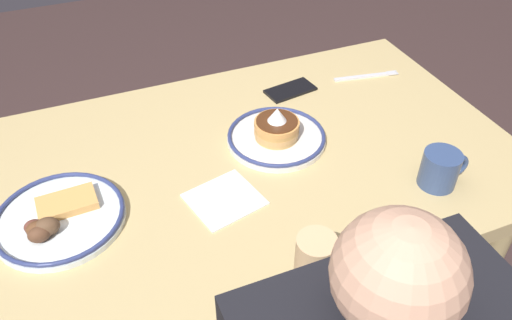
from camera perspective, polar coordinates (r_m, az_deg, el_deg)
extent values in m
cube|color=tan|center=(1.27, -2.45, -1.02)|extent=(1.42, 0.83, 0.05)
cylinder|color=tan|center=(1.95, 11.58, 1.14)|extent=(0.06, 0.06, 0.69)
cylinder|color=tan|center=(1.74, -25.61, -8.62)|extent=(0.06, 0.06, 0.69)
cylinder|color=tan|center=(1.62, 23.66, -12.32)|extent=(0.06, 0.06, 0.69)
cylinder|color=silver|center=(1.31, 2.28, 2.35)|extent=(0.25, 0.25, 0.01)
torus|color=navy|center=(1.31, 2.29, 2.77)|extent=(0.25, 0.25, 0.01)
cylinder|color=tan|center=(1.31, 2.29, 2.80)|extent=(0.11, 0.11, 0.01)
cylinder|color=tan|center=(1.30, 2.31, 3.22)|extent=(0.11, 0.11, 0.01)
cylinder|color=#C99048|center=(1.29, 2.32, 3.65)|extent=(0.11, 0.11, 0.01)
cylinder|color=#D7924A|center=(1.28, 2.33, 4.08)|extent=(0.11, 0.11, 0.01)
cylinder|color=#4C2814|center=(1.28, 2.34, 4.35)|extent=(0.10, 0.10, 0.00)
cone|color=white|center=(1.27, 2.37, 5.07)|extent=(0.05, 0.05, 0.04)
cylinder|color=white|center=(1.18, -20.95, -6.20)|extent=(0.28, 0.28, 0.01)
torus|color=navy|center=(1.17, -21.08, -5.79)|extent=(0.27, 0.27, 0.01)
cube|color=#DD9E52|center=(1.19, -20.29, -4.52)|extent=(0.13, 0.08, 0.02)
ellipsoid|color=brown|center=(1.14, -22.25, -6.89)|extent=(0.05, 0.04, 0.04)
ellipsoid|color=brown|center=(1.13, -23.00, -7.62)|extent=(0.05, 0.03, 0.03)
ellipsoid|color=brown|center=(1.14, -23.14, -7.07)|extent=(0.05, 0.03, 0.03)
ellipsoid|color=brown|center=(1.15, -23.51, -6.80)|extent=(0.04, 0.03, 0.03)
cylinder|color=#334772|center=(1.24, 19.75, -0.96)|extent=(0.09, 0.09, 0.09)
torus|color=#334772|center=(1.26, 21.39, -0.60)|extent=(0.06, 0.02, 0.06)
cylinder|color=brown|center=(1.22, 20.04, 0.03)|extent=(0.07, 0.07, 0.01)
cube|color=black|center=(1.51, 3.84, 7.77)|extent=(0.15, 0.09, 0.01)
cube|color=white|center=(1.16, -3.52, -4.38)|extent=(0.18, 0.17, 0.00)
cube|color=silver|center=(1.61, 12.06, 9.09)|extent=(0.20, 0.05, 0.01)
cube|color=silver|center=(1.64, 15.08, 9.20)|extent=(0.03, 0.01, 0.00)
cube|color=silver|center=(1.64, 15.00, 9.31)|extent=(0.03, 0.01, 0.00)
cube|color=silver|center=(1.65, 14.91, 9.41)|extent=(0.03, 0.01, 0.00)
cube|color=silver|center=(1.65, 14.83, 9.52)|extent=(0.03, 0.01, 0.00)
sphere|color=tan|center=(0.67, 15.57, -12.18)|extent=(0.17, 0.17, 0.17)
cylinder|color=#DCB17D|center=(0.96, 6.23, -14.01)|extent=(0.07, 0.07, 0.26)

